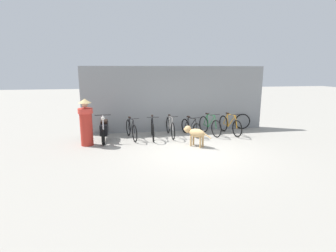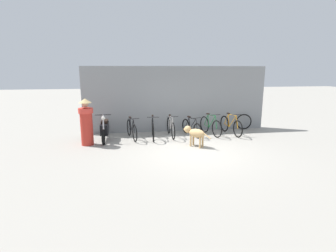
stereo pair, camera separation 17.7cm
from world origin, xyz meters
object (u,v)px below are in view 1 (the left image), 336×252
at_px(bicycle_5, 230,125).
at_px(spare_tire_left, 242,121).
at_px(stray_dog, 195,133).
at_px(motorcycle, 104,129).
at_px(person_in_robes, 86,122).
at_px(bicycle_2, 170,127).
at_px(bicycle_3, 191,128).
at_px(bicycle_1, 153,129).
at_px(bicycle_4, 210,126).
at_px(bicycle_0, 131,130).

xyz_separation_m(bicycle_5, spare_tire_left, (0.95, 0.79, -0.02)).
distance_m(stray_dog, spare_tire_left, 3.70).
height_order(motorcycle, person_in_robes, person_in_robes).
distance_m(bicycle_2, bicycle_3, 0.86).
height_order(bicycle_1, bicycle_3, bicycle_1).
bearing_deg(spare_tire_left, bicycle_5, -140.16).
distance_m(bicycle_5, motorcycle, 5.20).
height_order(bicycle_1, bicycle_4, bicycle_1).
distance_m(bicycle_2, bicycle_5, 2.56).
height_order(bicycle_1, stray_dog, bicycle_1).
relative_size(bicycle_2, person_in_robes, 1.04).
distance_m(bicycle_4, bicycle_5, 0.89).
distance_m(bicycle_1, spare_tire_left, 4.37).
relative_size(bicycle_3, bicycle_5, 0.87).
relative_size(bicycle_0, motorcycle, 0.86).
relative_size(bicycle_5, motorcycle, 0.91).
xyz_separation_m(bicycle_4, bicycle_5, (0.89, -0.03, -0.01)).
distance_m(bicycle_1, stray_dog, 1.93).
xyz_separation_m(bicycle_5, stray_dog, (-1.96, -1.49, 0.12)).
distance_m(bicycle_0, bicycle_5, 4.16).
height_order(bicycle_5, spare_tire_left, bicycle_5).
bearing_deg(person_in_robes, motorcycle, -151.28).
bearing_deg(bicycle_0, bicycle_3, 80.96).
height_order(bicycle_4, stray_dog, bicycle_4).
xyz_separation_m(bicycle_2, bicycle_3, (0.86, -0.02, -0.04)).
relative_size(bicycle_0, bicycle_4, 1.04).
distance_m(bicycle_5, spare_tire_left, 1.24).
relative_size(bicycle_0, stray_dog, 1.83).
bearing_deg(bicycle_2, bicycle_1, -76.27).
bearing_deg(bicycle_1, bicycle_2, 108.01).
xyz_separation_m(bicycle_2, bicycle_5, (2.56, -0.06, 0.00)).
distance_m(bicycle_3, motorcycle, 3.50).
distance_m(bicycle_5, person_in_robes, 5.84).
bearing_deg(stray_dog, bicycle_4, -76.59).
bearing_deg(bicycle_2, bicycle_0, -85.47).
bearing_deg(bicycle_1, bicycle_4, 97.62).
relative_size(stray_dog, spare_tire_left, 1.31).
bearing_deg(bicycle_1, spare_tire_left, 106.16).
distance_m(bicycle_2, stray_dog, 1.67).
bearing_deg(bicycle_4, bicycle_0, -102.24).
bearing_deg(bicycle_3, stray_dog, -24.95).
bearing_deg(bicycle_1, person_in_robes, -72.92).
height_order(bicycle_4, person_in_robes, person_in_robes).
xyz_separation_m(bicycle_0, person_in_robes, (-1.61, -0.63, 0.50)).
distance_m(bicycle_4, motorcycle, 4.31).
bearing_deg(bicycle_5, bicycle_3, -99.24).
xyz_separation_m(bicycle_2, person_in_robes, (-3.21, -0.76, 0.50)).
distance_m(bicycle_1, bicycle_3, 1.63).
distance_m(bicycle_0, bicycle_1, 0.84).
xyz_separation_m(bicycle_0, bicycle_4, (3.27, 0.10, 0.01)).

